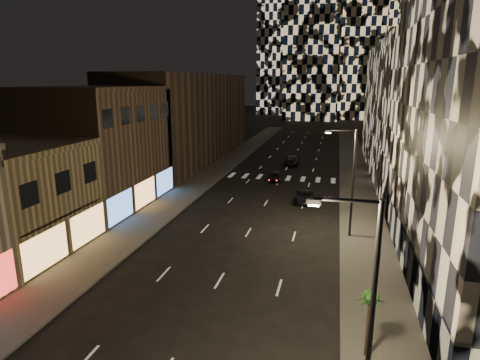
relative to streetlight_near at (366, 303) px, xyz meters
The scene contains 15 objects.
sidewalk_left 44.33m from the streetlight_near, 114.65° to the left, with size 4.00×120.00×0.15m, color #47443F.
sidewalk_right 40.38m from the streetlight_near, 87.64° to the left, with size 4.00×120.00×0.15m, color #47443F.
curb_left 43.50m from the streetlight_near, 112.12° to the left, with size 0.20×120.00×0.15m, color #4C4C47.
curb_right 40.35m from the streetlight_near, 90.65° to the left, with size 0.20×120.00×0.15m, color #4C4C47.
retail_tan 27.67m from the streetlight_near, 156.55° to the left, with size 10.00×10.00×8.00m, color olive.
retail_brown 34.58m from the streetlight_near, 137.17° to the left, with size 10.00×15.00×12.00m, color brown.
retail_filler_left 56.09m from the streetlight_near, 116.89° to the left, with size 10.00×40.00×14.00m, color brown.
midrise_base 15.51m from the streetlight_near, 74.78° to the left, with size 0.60×25.00×3.00m, color #383838.
midrise_filler_right 48.56m from the streetlight_near, 76.08° to the left, with size 16.00×40.00×18.00m, color #232326.
streetlight_near is the anchor object (origin of this frame).
streetlight_far 20.00m from the streetlight_near, 90.00° to the left, with size 2.55×0.25×9.00m.
car_dark_midlane 39.19m from the streetlight_near, 103.16° to the left, with size 1.55×3.85×1.31m, color black.
car_dark_oncoming 50.15m from the streetlight_near, 99.05° to the left, with size 2.08×5.11×1.48m, color black.
car_dark_rightlane 29.93m from the streetlight_near, 98.47° to the left, with size 1.99×4.32×1.20m, color black.
palm_tree 4.99m from the streetlight_near, 81.48° to the left, with size 1.70×1.69×3.35m.
Camera 1 is at (7.00, -3.29, 12.92)m, focal length 30.00 mm.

